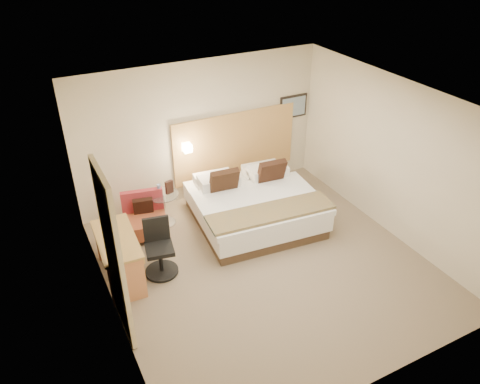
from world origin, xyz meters
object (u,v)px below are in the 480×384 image
lounge_chair (145,219)px  side_table (164,207)px  desk_chair (160,252)px  bed (254,205)px  desk (119,246)px

lounge_chair → side_table: (0.41, 0.15, 0.04)m
lounge_chair → desk_chair: 1.08m
side_table → desk_chair: (-0.50, -1.23, 0.04)m
lounge_chair → bed: bearing=-15.7°
side_table → desk_chair: size_ratio=0.74×
bed → desk_chair: bed is taller
desk → desk_chair: desk_chair is taller
desk → desk_chair: size_ratio=1.36×
bed → desk: size_ratio=1.84×
bed → desk: 2.58m
lounge_chair → desk: bearing=-124.8°
side_table → lounge_chair: bearing=-159.9°
lounge_chair → desk_chair: desk_chair is taller
lounge_chair → desk: lounge_chair is taller
lounge_chair → desk_chair: (-0.10, -1.08, 0.07)m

